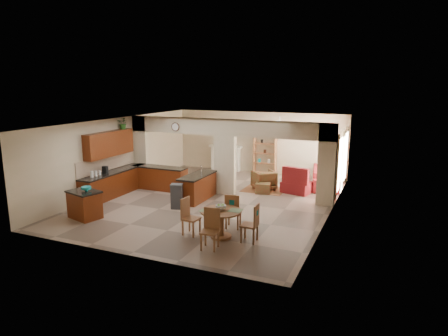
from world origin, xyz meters
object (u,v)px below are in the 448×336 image
at_px(kitchen_island, 85,204).
at_px(armchair, 264,180).
at_px(sofa, 326,177).
at_px(dining_table, 221,220).

distance_m(kitchen_island, armchair, 6.75).
height_order(sofa, armchair, armchair).
bearing_deg(kitchen_island, sofa, 63.45).
bearing_deg(armchair, sofa, 173.70).
height_order(dining_table, armchair, dining_table).
xyz_separation_m(sofa, armchair, (-2.14, -1.48, 0.00)).
relative_size(kitchen_island, armchair, 1.38).
height_order(kitchen_island, sofa, kitchen_island).
height_order(kitchen_island, dining_table, kitchen_island).
bearing_deg(sofa, dining_table, 155.79).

